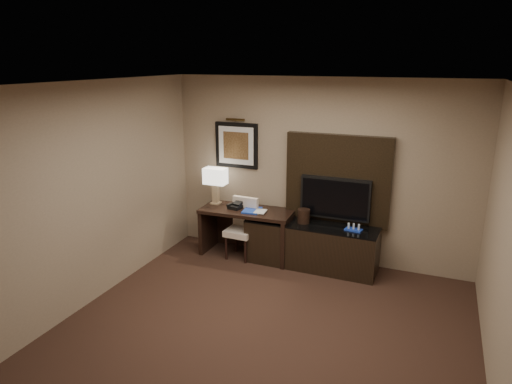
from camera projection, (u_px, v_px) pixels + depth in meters
The scene contains 17 objects.
floor at pixel (253, 348), 4.82m from camera, with size 4.50×5.00×0.01m, color black.
ceiling at pixel (252, 86), 4.06m from camera, with size 4.50×5.00×0.01m, color silver.
wall_back at pixel (318, 171), 6.66m from camera, with size 4.50×0.01×2.70m, color gray.
wall_left at pixel (73, 202), 5.25m from camera, with size 0.01×5.00×2.70m, color gray.
desk at pixel (247, 233), 6.98m from camera, with size 1.39×0.60×0.75m, color black.
credenza at pixel (311, 245), 6.63m from camera, with size 1.90×0.53×0.66m, color black.
tv_wall_panel at pixel (338, 180), 6.52m from camera, with size 1.50×0.12×1.30m, color black.
tv at pixel (335, 198), 6.50m from camera, with size 1.00×0.08×0.60m, color black.
artwork at pixel (237, 145), 7.02m from camera, with size 0.70×0.04×0.70m, color black.
picture_light at pixel (235, 120), 6.88m from camera, with size 0.04×0.04×0.30m, color #443115.
desk_chair at pixel (240, 231), 6.90m from camera, with size 0.41×0.47×0.85m, color #EFDCC7, non-canonical shape.
table_lamp at pixel (216, 185), 7.08m from camera, with size 0.37×0.21×0.60m, color tan, non-canonical shape.
desk_phone at pixel (235, 206), 6.91m from camera, with size 0.18×0.16×0.09m, color black, non-canonical shape.
blue_folder at pixel (252, 210), 6.81m from camera, with size 0.24×0.32×0.02m, color #1A3DAF.
book at pixel (255, 205), 6.73m from camera, with size 0.17×0.02×0.23m, color #9F917D.
ice_bucket at pixel (304, 216), 6.56m from camera, with size 0.18×0.18×0.20m, color black.
minibar_tray at pixel (354, 228), 6.28m from camera, with size 0.23×0.14×0.08m, color #1937A8, non-canonical shape.
Camera 1 is at (1.60, -3.84, 2.94)m, focal length 32.00 mm.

